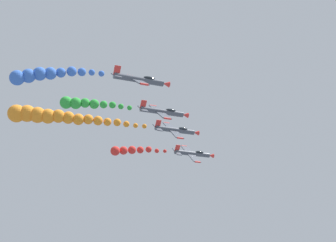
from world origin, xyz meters
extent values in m
cylinder|color=#474C56|center=(-13.44, 11.95, 98.88)|extent=(1.54, 9.00, 1.54)
cone|color=red|center=(-13.44, 17.05, 98.88)|extent=(1.47, 1.20, 1.47)
cube|color=#474C56|center=(-13.50, 11.55, 98.80)|extent=(7.37, 1.90, 5.79)
cylinder|color=red|center=(-17.13, 11.55, 101.62)|extent=(0.51, 1.40, 0.51)
cylinder|color=red|center=(-9.88, 11.55, 95.97)|extent=(0.51, 1.40, 0.51)
cube|color=#474C56|center=(-13.41, 7.95, 98.92)|extent=(3.11, 1.20, 2.48)
cube|color=red|center=(-12.85, 7.85, 99.64)|extent=(1.09, 1.10, 1.35)
ellipsoid|color=black|center=(-13.14, 13.75, 99.27)|extent=(1.06, 2.20, 1.04)
sphere|color=red|center=(-13.41, 4.88, 98.73)|extent=(0.84, 0.84, 0.84)
sphere|color=red|center=(-13.30, 2.81, 98.55)|extent=(1.05, 1.05, 1.05)
sphere|color=red|center=(-13.16, 0.74, 98.61)|extent=(1.44, 1.44, 1.44)
sphere|color=red|center=(-13.05, -1.33, 98.27)|extent=(1.60, 1.60, 1.60)
sphere|color=red|center=(-12.77, -3.40, 97.97)|extent=(1.85, 1.85, 1.85)
sphere|color=red|center=(-12.50, -5.47, 97.55)|extent=(1.86, 1.86, 1.86)
sphere|color=red|center=(-11.97, -7.53, 97.12)|extent=(2.10, 2.10, 2.10)
cylinder|color=#474C56|center=(-3.79, 3.20, 100.86)|extent=(1.54, 9.00, 1.54)
cone|color=red|center=(-3.79, 8.30, 100.86)|extent=(1.46, 1.20, 1.46)
cube|color=#474C56|center=(-3.85, 2.80, 100.78)|extent=(7.45, 1.90, 5.69)
cylinder|color=red|center=(-7.52, 2.80, 103.55)|extent=(0.50, 1.40, 0.50)
cylinder|color=red|center=(-0.18, 2.80, 98.01)|extent=(0.50, 1.40, 0.50)
cube|color=#474C56|center=(-3.76, -0.80, 100.90)|extent=(3.14, 1.20, 2.43)
cube|color=red|center=(-3.21, -0.90, 101.63)|extent=(1.08, 1.10, 1.36)
ellipsoid|color=black|center=(-3.50, 5.00, 101.26)|extent=(1.06, 2.20, 1.04)
sphere|color=orange|center=(-3.86, -3.76, 100.87)|extent=(0.98, 0.98, 0.98)
sphere|color=orange|center=(-3.85, -5.73, 100.77)|extent=(1.04, 1.04, 1.04)
sphere|color=orange|center=(-4.01, -7.70, 100.88)|extent=(1.30, 1.30, 1.30)
sphere|color=orange|center=(-4.05, -9.67, 101.01)|extent=(1.56, 1.56, 1.56)
sphere|color=orange|center=(-4.44, -11.63, 100.96)|extent=(1.66, 1.66, 1.66)
sphere|color=orange|center=(-4.57, -13.60, 101.03)|extent=(1.95, 1.95, 1.95)
sphere|color=orange|center=(-4.79, -15.57, 101.12)|extent=(2.05, 2.05, 2.05)
sphere|color=orange|center=(-5.02, -17.54, 100.93)|extent=(2.33, 2.33, 2.33)
sphere|color=orange|center=(-5.49, -19.51, 101.18)|extent=(2.53, 2.53, 2.53)
sphere|color=orange|center=(-5.63, -21.47, 101.28)|extent=(2.69, 2.69, 2.69)
sphere|color=orange|center=(-6.07, -23.44, 101.14)|extent=(2.98, 2.98, 2.98)
sphere|color=orange|center=(-6.53, -25.41, 101.27)|extent=(3.21, 3.21, 3.21)
sphere|color=orange|center=(-7.13, -27.38, 101.52)|extent=(3.38, 3.38, 3.38)
sphere|color=orange|center=(-7.56, -29.34, 101.38)|extent=(3.54, 3.54, 3.54)
cylinder|color=#474C56|center=(3.83, -2.94, 101.68)|extent=(1.53, 9.00, 1.53)
cone|color=red|center=(3.83, 2.16, 101.68)|extent=(1.45, 1.20, 1.45)
cube|color=#474C56|center=(3.77, -3.34, 101.60)|extent=(7.72, 1.90, 5.30)
cylinder|color=red|center=(-0.04, -3.34, 104.18)|extent=(0.50, 1.40, 0.50)
cylinder|color=red|center=(7.58, -3.34, 99.02)|extent=(0.50, 1.40, 0.50)
cube|color=#474C56|center=(3.86, -6.94, 101.72)|extent=(3.25, 1.20, 2.28)
cube|color=red|center=(4.37, -7.04, 102.48)|extent=(1.01, 1.10, 1.40)
ellipsoid|color=black|center=(4.10, -1.14, 102.09)|extent=(1.05, 2.20, 1.03)
sphere|color=green|center=(3.75, -9.63, 101.57)|extent=(0.96, 0.96, 0.96)
sphere|color=green|center=(3.60, -11.32, 101.65)|extent=(1.07, 1.07, 1.07)
sphere|color=green|center=(3.67, -13.01, 101.69)|extent=(1.32, 1.32, 1.32)
sphere|color=green|center=(3.47, -14.70, 101.60)|extent=(1.46, 1.46, 1.46)
sphere|color=green|center=(2.98, -16.39, 101.62)|extent=(1.85, 1.85, 1.85)
sphere|color=green|center=(2.64, -18.08, 101.71)|extent=(1.82, 1.82, 1.82)
sphere|color=green|center=(2.39, -19.77, 101.49)|extent=(2.20, 2.20, 2.20)
sphere|color=green|center=(1.83, -21.46, 101.57)|extent=(2.36, 2.36, 2.36)
cylinder|color=#474C56|center=(14.20, -11.48, 102.97)|extent=(1.51, 9.00, 1.51)
cone|color=red|center=(14.20, -6.38, 102.97)|extent=(1.43, 1.20, 1.43)
cube|color=#474C56|center=(14.15, -11.88, 102.88)|extent=(7.97, 1.90, 4.91)
cylinder|color=red|center=(10.21, -11.88, 105.26)|extent=(0.49, 1.40, 0.49)
cylinder|color=red|center=(18.09, -11.88, 100.51)|extent=(0.49, 1.40, 0.49)
cube|color=#474C56|center=(14.22, -15.48, 103.01)|extent=(3.35, 1.20, 2.12)
cube|color=red|center=(14.70, -15.58, 103.80)|extent=(0.95, 1.10, 1.44)
ellipsoid|color=black|center=(14.45, -9.68, 103.39)|extent=(1.05, 2.20, 1.01)
sphere|color=blue|center=(14.19, -18.15, 102.93)|extent=(1.01, 1.01, 1.01)
sphere|color=blue|center=(14.26, -19.81, 102.82)|extent=(1.07, 1.07, 1.07)
sphere|color=blue|center=(14.27, -21.48, 102.60)|extent=(1.40, 1.40, 1.40)
sphere|color=blue|center=(14.19, -23.15, 102.43)|extent=(1.65, 1.65, 1.65)
sphere|color=blue|center=(13.93, -24.82, 102.04)|extent=(1.63, 1.63, 1.63)
sphere|color=blue|center=(13.99, -26.48, 101.57)|extent=(2.03, 2.03, 2.03)
sphere|color=blue|center=(14.00, -28.15, 101.21)|extent=(2.20, 2.20, 2.20)
sphere|color=blue|center=(13.83, -29.82, 100.63)|extent=(2.27, 2.27, 2.27)
sphere|color=blue|center=(13.78, -31.49, 100.03)|extent=(2.41, 2.41, 2.41)
camera|label=1|loc=(86.61, -36.64, 69.57)|focal=51.47mm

